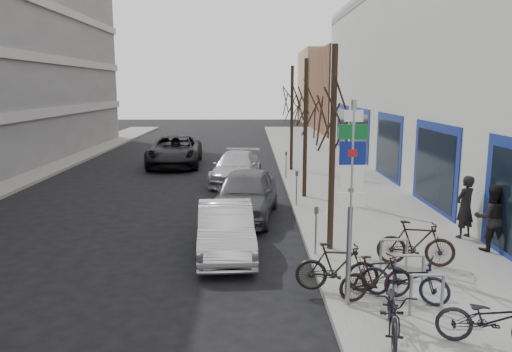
{
  "coord_description": "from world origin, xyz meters",
  "views": [
    {
      "loc": [
        0.48,
        -9.35,
        4.43
      ],
      "look_at": [
        0.62,
        4.23,
        2.0
      ],
      "focal_mm": 35.0,
      "sensor_mm": 36.0,
      "label": 1
    }
  ],
  "objects_px": {
    "meter_mid": "(297,185)",
    "pedestrian_near": "(465,207)",
    "parked_car_mid": "(245,194)",
    "parked_car_back": "(236,168)",
    "bike_mid_curb": "(405,274)",
    "bike_mid_inner": "(337,267)",
    "meter_back": "(286,162)",
    "bike_far_inner": "(416,243)",
    "bike_rack": "(409,269)",
    "tree_far": "(292,93)",
    "bike_near_right": "(376,277)",
    "meter_front": "(316,226)",
    "tree_near": "(334,100)",
    "bike_near_left": "(394,307)",
    "lane_car": "(175,151)",
    "pedestrian_far": "(491,217)",
    "tree_mid": "(306,96)",
    "highway_sign_pole": "(351,191)",
    "parked_car_front": "(226,230)",
    "bike_far_curb": "(493,315)"
  },
  "relations": [
    {
      "from": "meter_mid",
      "to": "pedestrian_near",
      "type": "relative_size",
      "value": 0.7
    },
    {
      "from": "parked_car_mid",
      "to": "parked_car_back",
      "type": "relative_size",
      "value": 0.99
    },
    {
      "from": "bike_mid_curb",
      "to": "bike_mid_inner",
      "type": "xyz_separation_m",
      "value": [
        -1.3,
        0.46,
        -0.01
      ]
    },
    {
      "from": "meter_back",
      "to": "bike_mid_inner",
      "type": "xyz_separation_m",
      "value": [
        0.15,
        -13.35,
        -0.23
      ]
    },
    {
      "from": "parked_car_back",
      "to": "bike_far_inner",
      "type": "bearing_deg",
      "value": -60.96
    },
    {
      "from": "bike_far_inner",
      "to": "bike_rack",
      "type": "bearing_deg",
      "value": 169.07
    },
    {
      "from": "tree_far",
      "to": "bike_near_right",
      "type": "relative_size",
      "value": 3.41
    },
    {
      "from": "parked_car_mid",
      "to": "meter_front",
      "type": "bearing_deg",
      "value": -58.82
    },
    {
      "from": "parked_car_back",
      "to": "bike_rack",
      "type": "bearing_deg",
      "value": -66.05
    },
    {
      "from": "bike_mid_curb",
      "to": "tree_far",
      "type": "bearing_deg",
      "value": 31.84
    },
    {
      "from": "bike_near_right",
      "to": "tree_near",
      "type": "bearing_deg",
      "value": -5.42
    },
    {
      "from": "bike_near_left",
      "to": "lane_car",
      "type": "height_order",
      "value": "lane_car"
    },
    {
      "from": "meter_mid",
      "to": "pedestrian_far",
      "type": "height_order",
      "value": "pedestrian_far"
    },
    {
      "from": "parked_car_mid",
      "to": "lane_car",
      "type": "bearing_deg",
      "value": 117.55
    },
    {
      "from": "tree_mid",
      "to": "parked_car_back",
      "type": "height_order",
      "value": "tree_mid"
    },
    {
      "from": "highway_sign_pole",
      "to": "pedestrian_near",
      "type": "xyz_separation_m",
      "value": [
        4.2,
        4.46,
        -1.4
      ]
    },
    {
      "from": "bike_rack",
      "to": "parked_car_front",
      "type": "height_order",
      "value": "parked_car_front"
    },
    {
      "from": "tree_mid",
      "to": "bike_far_curb",
      "type": "xyz_separation_m",
      "value": [
        1.9,
        -11.65,
        -3.4
      ]
    },
    {
      "from": "bike_mid_curb",
      "to": "parked_car_front",
      "type": "height_order",
      "value": "parked_car_front"
    },
    {
      "from": "parked_car_back",
      "to": "bike_mid_inner",
      "type": "bearing_deg",
      "value": -72.23
    },
    {
      "from": "parked_car_mid",
      "to": "highway_sign_pole",
      "type": "bearing_deg",
      "value": -66.08
    },
    {
      "from": "parked_car_front",
      "to": "highway_sign_pole",
      "type": "bearing_deg",
      "value": -57.78
    },
    {
      "from": "meter_back",
      "to": "meter_front",
      "type": "bearing_deg",
      "value": -90.0
    },
    {
      "from": "meter_back",
      "to": "bike_mid_curb",
      "type": "relative_size",
      "value": 0.71
    },
    {
      "from": "parked_car_back",
      "to": "bike_near_right",
      "type": "bearing_deg",
      "value": -69.66
    },
    {
      "from": "bike_rack",
      "to": "tree_near",
      "type": "bearing_deg",
      "value": 112.48
    },
    {
      "from": "bike_rack",
      "to": "tree_near",
      "type": "height_order",
      "value": "tree_near"
    },
    {
      "from": "bike_rack",
      "to": "parked_car_back",
      "type": "distance_m",
      "value": 13.64
    },
    {
      "from": "tree_near",
      "to": "tree_mid",
      "type": "bearing_deg",
      "value": 90.0
    },
    {
      "from": "parked_car_back",
      "to": "tree_near",
      "type": "bearing_deg",
      "value": -67.67
    },
    {
      "from": "bike_mid_curb",
      "to": "pedestrian_near",
      "type": "height_order",
      "value": "pedestrian_near"
    },
    {
      "from": "meter_back",
      "to": "bike_mid_inner",
      "type": "bearing_deg",
      "value": -89.37
    },
    {
      "from": "bike_far_inner",
      "to": "parked_car_front",
      "type": "distance_m",
      "value": 4.85
    },
    {
      "from": "bike_mid_inner",
      "to": "parked_car_back",
      "type": "xyz_separation_m",
      "value": [
        -2.5,
        12.99,
        0.02
      ]
    },
    {
      "from": "parked_car_front",
      "to": "parked_car_mid",
      "type": "bearing_deg",
      "value": 78.44
    },
    {
      "from": "pedestrian_far",
      "to": "parked_car_mid",
      "type": "bearing_deg",
      "value": -26.22
    },
    {
      "from": "bike_far_curb",
      "to": "bike_far_inner",
      "type": "height_order",
      "value": "bike_far_inner"
    },
    {
      "from": "bike_rack",
      "to": "bike_far_curb",
      "type": "distance_m",
      "value": 2.35
    },
    {
      "from": "meter_mid",
      "to": "parked_car_mid",
      "type": "bearing_deg",
      "value": -147.63
    },
    {
      "from": "parked_car_front",
      "to": "bike_mid_inner",
      "type": "bearing_deg",
      "value": -53.12
    },
    {
      "from": "meter_mid",
      "to": "pedestrian_far",
      "type": "bearing_deg",
      "value": -48.19
    },
    {
      "from": "meter_mid",
      "to": "tree_mid",
      "type": "bearing_deg",
      "value": 73.3
    },
    {
      "from": "tree_far",
      "to": "pedestrian_far",
      "type": "xyz_separation_m",
      "value": [
        4.2,
        -13.2,
        -3.05
      ]
    },
    {
      "from": "bike_near_left",
      "to": "pedestrian_near",
      "type": "relative_size",
      "value": 1.01
    },
    {
      "from": "meter_back",
      "to": "bike_near_right",
      "type": "relative_size",
      "value": 0.79
    },
    {
      "from": "bike_rack",
      "to": "lane_car",
      "type": "bearing_deg",
      "value": 112.73
    },
    {
      "from": "bike_far_inner",
      "to": "pedestrian_near",
      "type": "bearing_deg",
      "value": -31.1
    },
    {
      "from": "parked_car_mid",
      "to": "bike_near_right",
      "type": "bearing_deg",
      "value": -61.21
    },
    {
      "from": "tree_mid",
      "to": "bike_mid_inner",
      "type": "relative_size",
      "value": 3.1
    },
    {
      "from": "bike_near_right",
      "to": "parked_car_back",
      "type": "xyz_separation_m",
      "value": [
        -3.21,
        13.44,
        0.07
      ]
    }
  ]
}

